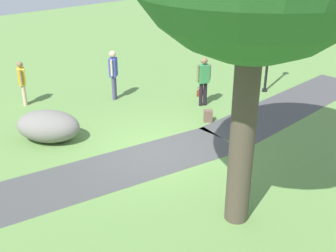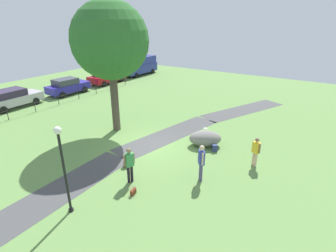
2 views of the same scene
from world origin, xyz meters
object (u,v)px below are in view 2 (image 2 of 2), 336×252
at_px(large_shade_tree, 110,41).
at_px(lawn_boulder, 205,138).
at_px(passerby_on_path, 256,150).
at_px(frisbee_on_grass, 205,128).
at_px(lamp_post, 63,162).
at_px(delivery_van, 138,65).
at_px(handbag_on_grass, 133,191).
at_px(parked_wagon_silver, 107,76).
at_px(backpack_by_boulder, 215,148).
at_px(man_near_boulder, 201,160).
at_px(woman_with_handbag, 129,163).
at_px(parked_suv_orange, 12,98).
at_px(parked_sedan_red, 68,86).
at_px(spare_backpack_on_lawn, 126,163).

height_order(large_shade_tree, lawn_boulder, large_shade_tree).
xyz_separation_m(passerby_on_path, frisbee_on_grass, (3.19, 4.21, -0.90)).
bearing_deg(lamp_post, delivery_van, 32.69).
bearing_deg(handbag_on_grass, delivery_van, 37.85).
height_order(passerby_on_path, parked_wagon_silver, passerby_on_path).
bearing_deg(parked_wagon_silver, lawn_boulder, -117.75).
distance_m(passerby_on_path, parked_wagon_silver, 21.76).
height_order(lawn_boulder, backpack_by_boulder, lawn_boulder).
bearing_deg(man_near_boulder, delivery_van, 44.87).
distance_m(large_shade_tree, handbag_on_grass, 9.35).
bearing_deg(backpack_by_boulder, passerby_on_path, -100.31).
height_order(large_shade_tree, woman_with_handbag, large_shade_tree).
bearing_deg(parked_suv_orange, lamp_post, -112.27).
bearing_deg(man_near_boulder, parked_sedan_red, 69.39).
distance_m(man_near_boulder, handbag_on_grass, 3.34).
height_order(man_near_boulder, spare_backpack_on_lawn, man_near_boulder).
xyz_separation_m(lawn_boulder, delivery_van, (14.61, 16.61, 0.81)).
height_order(man_near_boulder, frisbee_on_grass, man_near_boulder).
bearing_deg(parked_sedan_red, parked_wagon_silver, 0.36).
distance_m(lawn_boulder, handbag_on_grass, 6.03).
bearing_deg(man_near_boulder, large_shade_tree, 71.68).
xyz_separation_m(man_near_boulder, parked_sedan_red, (6.69, 17.80, -0.26)).
bearing_deg(lawn_boulder, delivery_van, 48.67).
bearing_deg(man_near_boulder, frisbee_on_grass, 22.73).
bearing_deg(parked_wagon_silver, parked_sedan_red, -179.64).
bearing_deg(handbag_on_grass, woman_with_handbag, 46.58).
bearing_deg(man_near_boulder, lamp_post, 144.04).
distance_m(woman_with_handbag, spare_backpack_on_lawn, 1.65).
bearing_deg(handbag_on_grass, parked_sedan_red, 59.76).
bearing_deg(parked_suv_orange, spare_backpack_on_lawn, -99.06).
bearing_deg(handbag_on_grass, parked_wagon_silver, 47.25).
relative_size(passerby_on_path, delivery_van, 0.29).
distance_m(handbag_on_grass, spare_backpack_on_lawn, 2.39).
bearing_deg(passerby_on_path, parked_suv_orange, 93.61).
bearing_deg(spare_backpack_on_lawn, man_near_boulder, -76.31).
distance_m(lamp_post, delivery_van, 27.05).
height_order(passerby_on_path, handbag_on_grass, passerby_on_path).
xyz_separation_m(backpack_by_boulder, frisbee_on_grass, (2.76, 1.85, -0.18)).
distance_m(handbag_on_grass, frisbee_on_grass, 8.39).
distance_m(spare_backpack_on_lawn, parked_wagon_silver, 19.20).
height_order(lawn_boulder, parked_suv_orange, parked_suv_orange).
relative_size(lawn_boulder, passerby_on_path, 1.43).
bearing_deg(large_shade_tree, man_near_boulder, -108.32).
height_order(backpack_by_boulder, spare_backpack_on_lawn, same).
relative_size(backpack_by_boulder, parked_wagon_silver, 0.09).
xyz_separation_m(handbag_on_grass, frisbee_on_grass, (8.37, 0.46, -0.13)).
xyz_separation_m(lawn_boulder, woman_with_handbag, (-5.33, 1.31, 0.57)).
bearing_deg(parked_wagon_silver, frisbee_on_grass, -112.20).
bearing_deg(passerby_on_path, handbag_on_grass, 144.11).
bearing_deg(delivery_van, lawn_boulder, -131.33).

